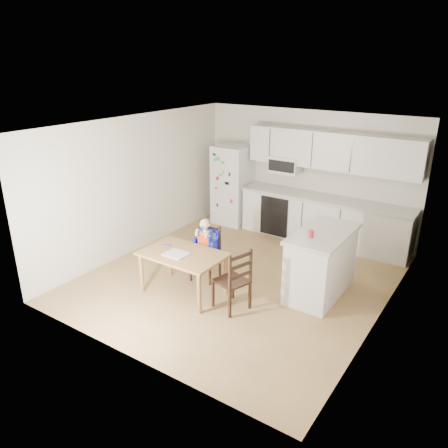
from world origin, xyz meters
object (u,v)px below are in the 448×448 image
object	(u,v)px
red_cup	(311,234)
dining_table	(183,258)
refrigerator	(233,185)
kitchen_island	(321,263)
chair_booster	(206,242)
chair_side	(236,277)

from	to	relation	value
red_cup	dining_table	xyz separation A→B (m)	(-1.66, -0.88, -0.49)
refrigerator	kitchen_island	size ratio (longest dim) A/B	1.23
kitchen_island	chair_booster	world-z (taller)	chair_booster
kitchen_island	chair_side	distance (m)	1.40
refrigerator	red_cup	distance (m)	3.52
dining_table	chair_side	xyz separation A→B (m)	(0.94, 0.02, -0.05)
chair_booster	chair_side	xyz separation A→B (m)	(0.95, -0.59, -0.09)
refrigerator	chair_booster	world-z (taller)	refrigerator
red_cup	chair_booster	distance (m)	1.75
refrigerator	chair_booster	size ratio (longest dim) A/B	1.63
kitchen_island	red_cup	bearing A→B (deg)	-104.88
kitchen_island	red_cup	world-z (taller)	red_cup
chair_booster	chair_side	world-z (taller)	chair_booster
red_cup	refrigerator	bearing A→B (deg)	141.45
refrigerator	dining_table	bearing A→B (deg)	-70.52
kitchen_island	dining_table	distance (m)	2.10
kitchen_island	dining_table	size ratio (longest dim) A/B	1.10
red_cup	chair_side	world-z (taller)	red_cup
chair_booster	chair_side	bearing A→B (deg)	-40.03
chair_side	dining_table	bearing A→B (deg)	-71.91
refrigerator	kitchen_island	bearing A→B (deg)	-33.80
refrigerator	red_cup	world-z (taller)	refrigerator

